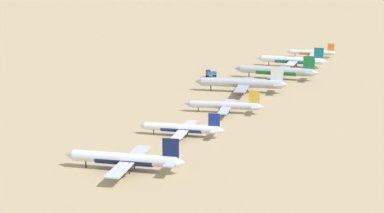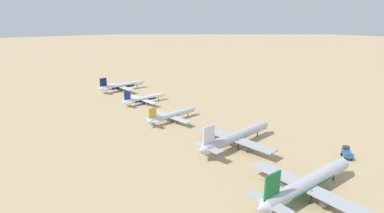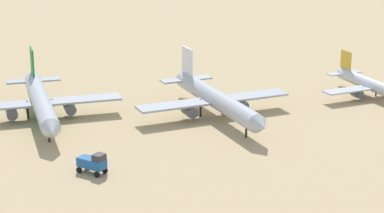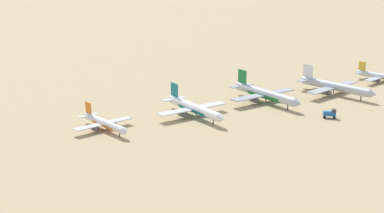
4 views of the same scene
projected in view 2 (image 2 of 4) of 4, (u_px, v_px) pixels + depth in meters
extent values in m
plane|color=tan|center=(232.00, 149.00, 115.84)|extent=(1800.00, 1800.00, 0.00)
cylinder|color=#B2B7C1|center=(309.00, 182.00, 83.77)|extent=(37.19, 4.67, 3.92)
cone|color=#B2B7C1|center=(345.00, 162.00, 95.48)|extent=(3.38, 3.91, 3.84)
cone|color=#B2B7C1|center=(261.00, 208.00, 72.17)|extent=(2.96, 3.58, 3.53)
cube|color=#197A38|center=(272.00, 186.00, 73.04)|extent=(5.68, 0.48, 7.22)
cube|color=#A4A8B2|center=(269.00, 202.00, 73.85)|extent=(3.55, 12.44, 0.37)
cube|color=#A4A8B2|center=(305.00, 186.00, 83.06)|extent=(5.86, 35.15, 0.46)
cylinder|color=#4C4C54|center=(288.00, 181.00, 88.67)|extent=(4.38, 2.46, 2.37)
cylinder|color=#4C4C54|center=(327.00, 200.00, 79.20)|extent=(4.38, 2.46, 2.37)
cylinder|color=black|center=(334.00, 175.00, 92.60)|extent=(0.45, 0.45, 3.94)
cylinder|color=black|center=(294.00, 189.00, 84.98)|extent=(0.45, 0.45, 3.94)
cylinder|color=black|center=(311.00, 197.00, 80.88)|extent=(0.45, 0.45, 3.94)
cylinder|color=#197A38|center=(308.00, 183.00, 83.85)|extent=(20.49, 4.34, 3.93)
cylinder|color=#B2B7C1|center=(237.00, 136.00, 117.10)|extent=(37.03, 8.89, 3.89)
cone|color=#B2B7C1|center=(266.00, 124.00, 130.44)|extent=(3.77, 4.22, 3.81)
cone|color=#B2B7C1|center=(201.00, 151.00, 103.89)|extent=(3.32, 3.86, 3.50)
cube|color=white|center=(209.00, 136.00, 105.08)|extent=(5.62, 1.12, 7.16)
cube|color=#A4A8B2|center=(207.00, 147.00, 105.83)|extent=(4.92, 12.61, 0.37)
cube|color=#A4A8B2|center=(235.00, 139.00, 116.27)|extent=(9.82, 35.17, 0.46)
cylinder|color=#4C4C54|center=(224.00, 137.00, 121.46)|extent=(4.58, 2.92, 2.35)
cylinder|color=#4C4C54|center=(249.00, 146.00, 112.95)|extent=(4.58, 2.92, 2.35)
cylinder|color=black|center=(257.00, 133.00, 127.06)|extent=(0.45, 0.45, 3.91)
cylinder|color=black|center=(227.00, 141.00, 117.89)|extent=(0.45, 0.45, 3.91)
cylinder|color=black|center=(238.00, 145.00, 114.21)|extent=(0.45, 0.45, 3.91)
cylinder|color=silver|center=(173.00, 115.00, 146.56)|extent=(27.37, 6.92, 2.88)
cone|color=silver|center=(194.00, 109.00, 156.56)|extent=(2.82, 3.15, 2.82)
cone|color=silver|center=(148.00, 122.00, 136.66)|extent=(2.48, 2.88, 2.59)
cube|color=gold|center=(153.00, 113.00, 137.56)|extent=(4.16, 0.89, 5.30)
cube|color=#B6BBC5|center=(152.00, 120.00, 138.11)|extent=(3.75, 9.34, 0.27)
cube|color=#B6BBC5|center=(171.00, 116.00, 145.94)|extent=(7.59, 26.01, 0.34)
cylinder|color=#4C4C54|center=(166.00, 116.00, 149.74)|extent=(3.40, 2.20, 1.74)
cylinder|color=#4C4C54|center=(178.00, 120.00, 143.53)|extent=(3.40, 2.20, 1.74)
cylinder|color=black|center=(188.00, 114.00, 154.02)|extent=(0.33, 0.33, 2.89)
cylinder|color=black|center=(167.00, 118.00, 147.12)|extent=(0.33, 0.33, 2.89)
cylinder|color=black|center=(172.00, 120.00, 144.42)|extent=(0.33, 0.33, 2.89)
cylinder|color=white|center=(145.00, 98.00, 177.68)|extent=(26.28, 5.74, 2.76)
cone|color=white|center=(164.00, 94.00, 186.92)|extent=(2.62, 2.95, 2.70)
cone|color=white|center=(124.00, 103.00, 168.53)|extent=(2.30, 2.70, 2.48)
cube|color=navy|center=(127.00, 96.00, 169.32)|extent=(4.00, 0.71, 5.08)
cube|color=silver|center=(127.00, 102.00, 169.86)|extent=(3.31, 8.92, 0.26)
cube|color=silver|center=(143.00, 99.00, 177.10)|extent=(6.44, 24.94, 0.33)
cylinder|color=#4C4C54|center=(140.00, 100.00, 180.84)|extent=(3.22, 2.01, 1.67)
cylinder|color=#4C4C54|center=(148.00, 102.00, 174.68)|extent=(3.22, 2.01, 1.67)
cylinder|color=black|center=(158.00, 98.00, 184.59)|extent=(0.32, 0.32, 2.77)
cylinder|color=black|center=(140.00, 101.00, 178.30)|extent=(0.32, 0.32, 2.77)
cylinder|color=black|center=(144.00, 102.00, 175.63)|extent=(0.32, 0.32, 2.77)
cylinder|color=navy|center=(145.00, 99.00, 177.74)|extent=(14.60, 4.40, 2.76)
cylinder|color=silver|center=(122.00, 85.00, 209.45)|extent=(31.69, 7.03, 3.33)
cone|color=silver|center=(143.00, 82.00, 220.65)|extent=(3.17, 3.57, 3.26)
cone|color=silver|center=(99.00, 89.00, 198.38)|extent=(2.79, 3.26, 2.99)
cube|color=#141E51|center=(103.00, 83.00, 199.35)|extent=(4.82, 0.87, 6.13)
cube|color=silver|center=(103.00, 88.00, 200.00)|extent=(4.02, 10.76, 0.32)
cube|color=silver|center=(121.00, 87.00, 208.76)|extent=(7.87, 30.08, 0.39)
cylinder|color=#4C4C54|center=(118.00, 87.00, 213.26)|extent=(3.89, 2.43, 2.01)
cylinder|color=#4C4C54|center=(126.00, 89.00, 205.85)|extent=(3.89, 2.43, 2.01)
cylinder|color=black|center=(137.00, 86.00, 217.82)|extent=(0.39, 0.39, 3.34)
cylinder|color=black|center=(118.00, 88.00, 210.19)|extent=(0.39, 0.39, 3.34)
cylinder|color=black|center=(121.00, 89.00, 206.98)|extent=(0.39, 0.39, 3.34)
cylinder|color=#141E51|center=(122.00, 86.00, 209.52)|extent=(17.61, 5.36, 3.33)
cube|color=#1E5999|center=(347.00, 153.00, 107.56)|extent=(5.37, 5.23, 1.70)
cube|color=#333338|center=(346.00, 148.00, 108.78)|extent=(2.73, 2.74, 1.10)
cylinder|color=black|center=(341.00, 154.00, 110.03)|extent=(1.04, 1.01, 1.10)
cylinder|color=black|center=(348.00, 155.00, 109.61)|extent=(1.04, 1.01, 1.10)
cylinder|color=black|center=(345.00, 159.00, 106.30)|extent=(1.04, 1.01, 1.10)
cylinder|color=black|center=(352.00, 159.00, 105.88)|extent=(1.04, 1.01, 1.10)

